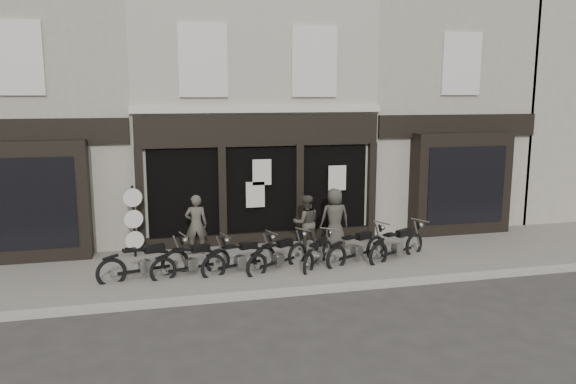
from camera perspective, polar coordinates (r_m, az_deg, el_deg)
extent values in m
plane|color=#2D2B28|center=(14.11, -0.36, -8.62)|extent=(90.00, 90.00, 0.00)
cube|color=#656159|center=(14.92, -1.17, -7.33)|extent=(30.00, 4.20, 0.12)
cube|color=gray|center=(12.94, 0.95, -10.05)|extent=(30.00, 0.25, 0.13)
cube|color=#A7A18F|center=(19.26, -4.59, 8.76)|extent=(7.20, 6.00, 8.20)
cube|color=black|center=(16.26, -2.79, 6.27)|extent=(7.10, 0.18, 0.90)
cube|color=black|center=(16.56, -2.77, -0.47)|extent=(6.50, 0.10, 2.95)
cube|color=black|center=(16.77, -2.69, -4.81)|extent=(7.10, 0.20, 0.44)
cube|color=beige|center=(16.26, -2.83, 8.39)|extent=(7.30, 0.22, 0.18)
cube|color=beige|center=(16.05, -8.63, 13.09)|extent=(1.35, 0.12, 2.00)
cube|color=black|center=(16.08, -8.64, 13.08)|extent=(1.05, 0.06, 1.70)
cube|color=beige|center=(16.66, 2.68, 13.07)|extent=(1.35, 0.12, 2.00)
cube|color=black|center=(16.69, 2.65, 13.06)|extent=(1.05, 0.06, 1.70)
cube|color=black|center=(16.18, -14.80, -0.86)|extent=(0.22, 0.22, 3.00)
cube|color=black|center=(16.29, -6.69, -0.52)|extent=(0.22, 0.22, 3.00)
cube|color=black|center=(16.73, 1.15, -0.18)|extent=(0.22, 0.22, 3.00)
cube|color=black|center=(17.46, 8.46, 0.14)|extent=(0.22, 0.22, 3.00)
cube|color=beige|center=(16.26, -2.67, 2.02)|extent=(0.55, 0.04, 0.75)
cube|color=beige|center=(16.89, 5.01, 1.43)|extent=(0.55, 0.04, 0.75)
cube|color=beige|center=(16.33, -3.34, -0.26)|extent=(0.55, 0.04, 0.75)
cube|color=#A09887|center=(19.28, -23.75, 7.96)|extent=(5.50, 6.00, 8.20)
cube|color=black|center=(16.23, -25.12, -0.91)|extent=(3.20, 0.70, 3.20)
cube|color=black|center=(15.89, -25.36, -1.14)|extent=(2.60, 0.06, 2.40)
cube|color=black|center=(16.31, -25.38, 5.51)|extent=(5.40, 0.16, 0.70)
cube|color=beige|center=(16.31, -25.88, 12.17)|extent=(1.30, 0.10, 1.90)
cube|color=black|center=(16.34, -25.86, 12.17)|extent=(1.00, 0.06, 1.60)
cube|color=#A09887|center=(21.23, 12.77, 8.66)|extent=(5.50, 6.00, 8.20)
cube|color=black|center=(18.51, 17.11, 0.84)|extent=(3.20, 0.70, 3.20)
cube|color=black|center=(18.21, 17.67, 0.66)|extent=(2.60, 0.06, 2.40)
cube|color=black|center=(18.58, 16.92, 6.47)|extent=(5.40, 0.16, 0.70)
cube|color=beige|center=(18.58, 17.20, 12.32)|extent=(1.30, 0.10, 1.90)
cube|color=black|center=(18.61, 17.16, 12.32)|extent=(1.00, 0.06, 1.60)
torus|color=black|center=(14.25, -11.40, -7.13)|extent=(0.72, 0.28, 0.72)
torus|color=black|center=(13.89, -17.51, -7.85)|extent=(0.72, 0.28, 0.72)
cube|color=black|center=(14.06, -14.41, -7.66)|extent=(1.23, 0.38, 0.06)
cube|color=gray|center=(14.04, -14.34, -7.32)|extent=(0.30, 0.25, 0.28)
cube|color=black|center=(13.99, -13.40, -5.62)|extent=(0.52, 0.30, 0.18)
cube|color=black|center=(13.84, -15.78, -5.71)|extent=(0.36, 0.29, 0.06)
cylinder|color=gray|center=(14.13, -10.59, -4.29)|extent=(0.20, 0.61, 0.04)
torus|color=black|center=(14.32, -7.13, -7.02)|extent=(0.66, 0.29, 0.67)
torus|color=black|center=(13.83, -12.57, -7.82)|extent=(0.66, 0.29, 0.67)
cube|color=black|center=(14.07, -9.80, -7.57)|extent=(1.13, 0.40, 0.06)
cube|color=gray|center=(14.05, -9.73, -7.26)|extent=(0.28, 0.24, 0.26)
cube|color=black|center=(14.03, -8.88, -5.67)|extent=(0.48, 0.30, 0.17)
cube|color=black|center=(13.83, -11.00, -5.79)|extent=(0.34, 0.28, 0.06)
cylinder|color=gray|center=(14.23, -6.39, -4.40)|extent=(0.21, 0.55, 0.04)
torus|color=black|center=(14.48, -2.41, -6.75)|extent=(0.67, 0.31, 0.67)
torus|color=black|center=(13.84, -7.58, -7.64)|extent=(0.67, 0.31, 0.67)
cube|color=black|center=(14.16, -4.93, -7.34)|extent=(1.13, 0.44, 0.06)
cube|color=gray|center=(14.14, -4.87, -7.03)|extent=(0.28, 0.25, 0.26)
cube|color=black|center=(14.14, -4.04, -5.42)|extent=(0.49, 0.31, 0.17)
cube|color=black|center=(13.88, -6.05, -5.58)|extent=(0.35, 0.29, 0.06)
cylinder|color=gray|center=(14.41, -1.69, -4.13)|extent=(0.22, 0.55, 0.04)
torus|color=black|center=(14.78, 0.95, -6.41)|extent=(0.62, 0.42, 0.67)
torus|color=black|center=(13.84, -3.19, -7.58)|extent=(0.62, 0.42, 0.67)
cube|color=black|center=(14.31, -1.05, -7.13)|extent=(1.02, 0.64, 0.06)
cube|color=gray|center=(14.30, -0.99, -6.81)|extent=(0.29, 0.27, 0.25)
cube|color=black|center=(14.35, -0.32, -5.20)|extent=(0.47, 0.38, 0.17)
cube|color=black|center=(13.98, -1.93, -5.46)|extent=(0.35, 0.32, 0.06)
cylinder|color=gray|center=(14.76, 1.54, -3.84)|extent=(0.32, 0.51, 0.04)
torus|color=black|center=(15.20, 3.95, -6.07)|extent=(0.44, 0.53, 0.61)
torus|color=black|center=(14.04, 2.09, -7.43)|extent=(0.44, 0.53, 0.61)
cube|color=black|center=(14.63, 3.06, -6.86)|extent=(0.69, 0.87, 0.05)
cube|color=gray|center=(14.62, 3.09, -6.57)|extent=(0.26, 0.27, 0.23)
cube|color=black|center=(14.72, 3.41, -5.08)|extent=(0.38, 0.42, 0.15)
cube|color=black|center=(14.26, 2.69, -5.42)|extent=(0.31, 0.32, 0.05)
cylinder|color=gray|center=(15.23, 4.24, -3.74)|extent=(0.43, 0.35, 0.03)
torus|color=black|center=(15.52, 8.87, -5.67)|extent=(0.67, 0.39, 0.70)
torus|color=black|center=(14.47, 4.93, -6.73)|extent=(0.67, 0.39, 0.70)
cube|color=black|center=(15.00, 6.97, -6.34)|extent=(1.12, 0.58, 0.06)
cube|color=gray|center=(14.99, 7.03, -6.02)|extent=(0.30, 0.27, 0.27)
cube|color=black|center=(15.07, 7.70, -4.41)|extent=(0.50, 0.36, 0.17)
cube|color=black|center=(14.65, 6.18, -4.63)|extent=(0.37, 0.32, 0.06)
cylinder|color=gray|center=(15.52, 9.49, -3.10)|extent=(0.29, 0.55, 0.04)
torus|color=black|center=(16.02, 12.67, -5.30)|extent=(0.67, 0.39, 0.70)
torus|color=black|center=(14.90, 9.16, -6.34)|extent=(0.67, 0.39, 0.70)
cube|color=black|center=(15.46, 10.98, -5.95)|extent=(1.12, 0.59, 0.06)
cube|color=gray|center=(15.46, 11.04, -5.64)|extent=(0.30, 0.28, 0.27)
cube|color=black|center=(15.55, 11.66, -4.08)|extent=(0.50, 0.37, 0.18)
cube|color=black|center=(15.10, 10.30, -4.29)|extent=(0.37, 0.32, 0.06)
cylinder|color=gray|center=(16.04, 13.26, -2.80)|extent=(0.30, 0.55, 0.04)
imported|color=#48443B|center=(15.64, -9.31, -3.27)|extent=(0.63, 0.44, 1.66)
imported|color=#3F3B33|center=(15.86, 1.84, -3.12)|extent=(0.78, 0.61, 1.57)
imported|color=#3B3831|center=(16.13, 4.76, -2.65)|extent=(0.85, 0.56, 1.72)
cylinder|color=black|center=(15.97, -15.22, -6.64)|extent=(0.32, 0.32, 0.05)
cylinder|color=black|center=(15.71, -15.39, -3.11)|extent=(0.06, 0.06, 2.07)
cylinder|color=black|center=(15.54, -15.51, -0.54)|extent=(0.50, 0.12, 0.50)
cylinder|color=beige|center=(15.52, -15.51, -0.56)|extent=(0.50, 0.10, 0.50)
cylinder|color=black|center=(15.66, -15.41, -2.65)|extent=(0.50, 0.12, 0.50)
cylinder|color=beige|center=(15.64, -15.41, -2.67)|extent=(0.50, 0.10, 0.50)
cylinder|color=black|center=(15.79, -15.31, -4.73)|extent=(0.50, 0.12, 0.50)
cylinder|color=beige|center=(15.77, -15.31, -4.75)|extent=(0.50, 0.10, 0.50)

